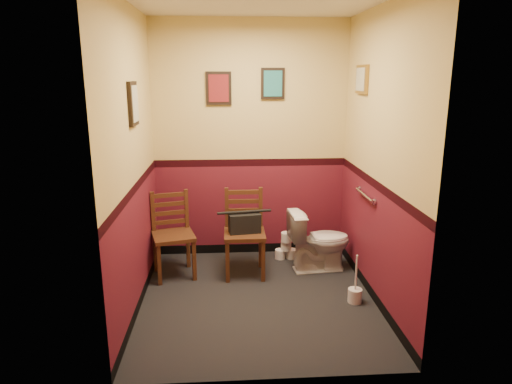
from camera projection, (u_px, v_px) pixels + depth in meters
floor at (258, 299)px, 4.39m from camera, size 2.20×2.40×0.00m
wall_back at (250, 142)px, 5.22m from camera, size 2.20×0.00×2.70m
wall_front at (271, 195)px, 2.90m from camera, size 2.20×0.00×2.70m
wall_left at (133, 162)px, 3.98m from camera, size 0.00×2.40×2.70m
wall_right at (379, 159)px, 4.13m from camera, size 0.00×2.40×2.70m
grab_bar at (365, 195)px, 4.47m from camera, size 0.05×0.56×0.06m
framed_print_back_a at (219, 88)px, 5.02m from camera, size 0.28×0.04×0.36m
framed_print_back_b at (273, 84)px, 5.05m from camera, size 0.26×0.04×0.34m
framed_print_left at (133, 104)px, 3.96m from camera, size 0.04×0.30×0.38m
framed_print_right at (362, 79)px, 4.53m from camera, size 0.04×0.34×0.28m
toilet at (319, 241)px, 4.99m from camera, size 0.71×0.44×0.66m
toilet_brush at (355, 295)px, 4.31m from camera, size 0.13×0.13×0.48m
chair_left at (173, 235)px, 4.83m from camera, size 0.51×0.51×0.90m
chair_right at (244, 233)px, 4.86m from camera, size 0.43×0.43×0.92m
handbag at (244, 223)px, 4.79m from camera, size 0.35×0.21×0.24m
tp_stack at (286, 248)px, 5.32m from camera, size 0.25×0.15×0.33m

